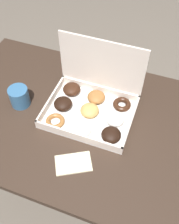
# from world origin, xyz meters

# --- Properties ---
(ground_plane) EXTENTS (8.00, 8.00, 0.00)m
(ground_plane) POSITION_xyz_m (0.00, 0.00, 0.00)
(ground_plane) COLOR #6B6054
(dining_table) EXTENTS (1.18, 0.72, 0.71)m
(dining_table) POSITION_xyz_m (0.00, 0.00, 0.61)
(dining_table) COLOR #38281E
(dining_table) RESTS_ON ground_plane
(donut_box) EXTENTS (0.35, 0.28, 0.27)m
(donut_box) POSITION_xyz_m (0.02, 0.06, 0.76)
(donut_box) COLOR white
(donut_box) RESTS_ON dining_table
(coffee_mug) EXTENTS (0.08, 0.08, 0.08)m
(coffee_mug) POSITION_xyz_m (-0.28, -0.01, 0.75)
(coffee_mug) COLOR teal
(coffee_mug) RESTS_ON dining_table
(paper_napkin) EXTENTS (0.15, 0.13, 0.01)m
(paper_napkin) POSITION_xyz_m (0.04, -0.20, 0.71)
(paper_napkin) COLOR beige
(paper_napkin) RESTS_ON dining_table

